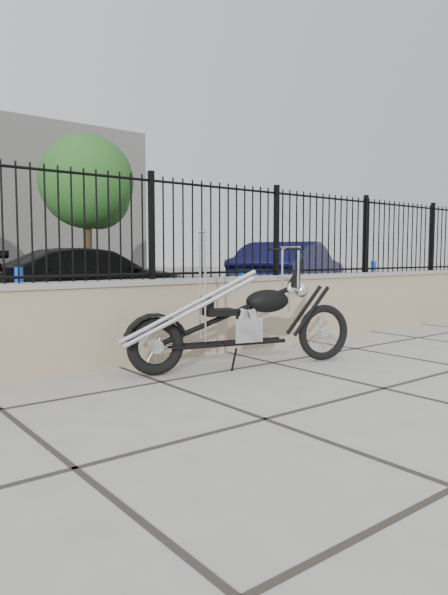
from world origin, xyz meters
name	(u,v)px	position (x,y,z in m)	size (l,w,h in m)	color
ground_plane	(384,389)	(0.00, 0.00, 0.00)	(90.00, 90.00, 0.00)	#99968E
parking_lot	(0,300)	(0.00, 12.50, 0.00)	(30.00, 30.00, 0.00)	black
retaining_wall	(220,314)	(0.00, 2.50, 0.48)	(14.00, 0.36, 0.96)	gray
iron_fence	(220,230)	(0.00, 2.50, 1.56)	(14.00, 0.08, 1.20)	black
chopper_motorcycle	(241,299)	(-0.46, 1.53, 0.76)	(2.53, 0.45, 1.52)	black
car_black	(95,280)	(0.81, 8.04, 0.70)	(1.95, 4.80, 1.39)	black
car_blue	(292,272)	(6.07, 7.19, 0.79)	(1.68, 4.81, 1.58)	black
bollard_a	(20,303)	(-1.69, 5.22, 0.53)	(0.13, 0.13, 1.06)	#0C3CBD
bollard_b	(242,297)	(2.20, 4.65, 0.46)	(0.11, 0.11, 0.92)	blue
bollard_c	(373,283)	(6.77, 5.08, 0.55)	(0.13, 0.13, 1.10)	#0C44BA
tree_right	(86,177)	(4.22, 16.14, 4.15)	(3.52, 3.52, 5.93)	#382619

